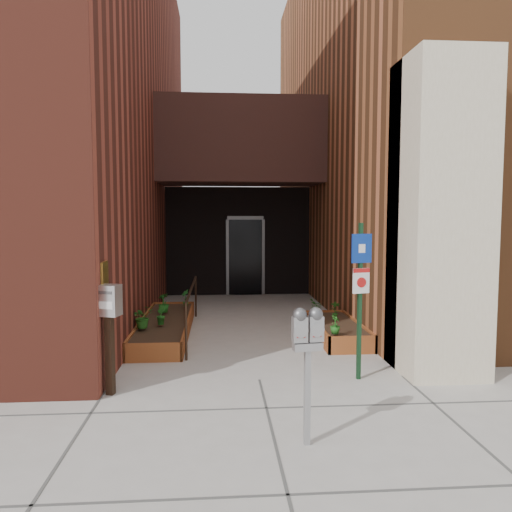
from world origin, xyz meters
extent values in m
plane|color=#9E9991|center=(0.00, 0.00, 0.00)|extent=(80.00, 80.00, 0.00)
cube|color=maroon|center=(-6.00, 6.70, 5.00)|extent=(8.00, 14.60, 10.00)
cube|color=brown|center=(6.00, 7.15, 5.00)|extent=(8.00, 13.70, 10.00)
cube|color=beige|center=(2.55, 0.20, 2.20)|extent=(1.10, 1.20, 4.40)
cube|color=black|center=(0.00, 6.00, 4.00)|extent=(4.20, 2.00, 2.00)
cube|color=black|center=(0.00, 7.40, 1.50)|extent=(4.00, 0.30, 3.00)
cube|color=black|center=(0.20, 7.22, 1.05)|extent=(0.90, 0.06, 2.10)
cube|color=#B79338|center=(-1.99, -0.20, 1.50)|extent=(0.04, 0.30, 0.30)
cube|color=brown|center=(-1.55, 0.92, 0.15)|extent=(0.90, 0.04, 0.30)
cube|color=brown|center=(-1.55, 4.48, 0.15)|extent=(0.90, 0.04, 0.30)
cube|color=brown|center=(-1.98, 2.70, 0.15)|extent=(0.04, 3.60, 0.30)
cube|color=brown|center=(-1.12, 2.70, 0.15)|extent=(0.04, 3.60, 0.30)
cube|color=black|center=(-1.55, 2.70, 0.13)|extent=(0.82, 3.52, 0.26)
cube|color=brown|center=(1.60, 1.12, 0.15)|extent=(0.80, 0.04, 0.30)
cube|color=brown|center=(1.60, 3.28, 0.15)|extent=(0.80, 0.04, 0.30)
cube|color=brown|center=(1.22, 2.20, 0.15)|extent=(0.04, 2.20, 0.30)
cube|color=brown|center=(1.98, 2.20, 0.15)|extent=(0.04, 2.20, 0.30)
cube|color=black|center=(1.60, 2.20, 0.13)|extent=(0.72, 2.12, 0.26)
cylinder|color=black|center=(-1.05, 1.00, 0.45)|extent=(0.04, 0.04, 0.90)
cylinder|color=black|center=(-1.05, 4.30, 0.45)|extent=(0.04, 0.04, 0.90)
cylinder|color=black|center=(-1.05, 2.65, 0.88)|extent=(0.04, 3.30, 0.04)
cube|color=#9C9C9E|center=(0.31, -1.93, 0.47)|extent=(0.06, 0.06, 0.94)
cube|color=#9C9C9E|center=(0.31, -1.93, 0.98)|extent=(0.29, 0.15, 0.08)
cube|color=#9C9C9E|center=(0.23, -1.94, 1.15)|extent=(0.15, 0.11, 0.24)
sphere|color=#59595B|center=(0.23, -1.94, 1.29)|extent=(0.14, 0.14, 0.14)
cube|color=white|center=(0.23, -1.99, 1.17)|extent=(0.08, 0.02, 0.05)
cube|color=#B21414|center=(0.23, -1.99, 1.09)|extent=(0.08, 0.02, 0.03)
cube|color=#9C9C9E|center=(0.39, -1.92, 1.15)|extent=(0.15, 0.11, 0.24)
sphere|color=#59595B|center=(0.39, -1.92, 1.29)|extent=(0.14, 0.14, 0.14)
cube|color=white|center=(0.39, -1.97, 1.17)|extent=(0.08, 0.02, 0.05)
cube|color=#B21414|center=(0.39, -1.97, 1.09)|extent=(0.08, 0.02, 0.03)
cube|color=#13341C|center=(1.35, -0.06, 1.07)|extent=(0.06, 0.06, 2.13)
cube|color=navy|center=(1.36, -0.09, 1.79)|extent=(0.29, 0.09, 0.39)
cube|color=white|center=(1.36, -0.10, 1.79)|extent=(0.10, 0.03, 0.12)
cube|color=white|center=(1.36, -0.09, 1.36)|extent=(0.24, 0.07, 0.34)
cube|color=#B21414|center=(1.36, -0.10, 1.50)|extent=(0.24, 0.07, 0.06)
cylinder|color=#B21414|center=(1.36, -0.10, 1.34)|extent=(0.13, 0.04, 0.14)
cube|color=black|center=(-1.90, -0.40, 0.50)|extent=(0.11, 0.11, 1.01)
cube|color=#BDBEC0|center=(-1.90, -0.40, 1.19)|extent=(0.32, 0.27, 0.38)
cube|color=#59595B|center=(-1.93, -0.50, 1.30)|extent=(0.20, 0.07, 0.04)
cube|color=white|center=(-1.93, -0.50, 1.15)|extent=(0.21, 0.07, 0.09)
imported|color=#215D1A|center=(-1.85, 1.96, 0.50)|extent=(0.50, 0.50, 0.39)
imported|color=#1E5F1B|center=(-1.58, 2.21, 0.47)|extent=(0.24, 0.24, 0.34)
imported|color=#195718|center=(-1.64, 3.31, 0.49)|extent=(0.30, 0.30, 0.38)
imported|color=#1B5F1D|center=(-1.25, 3.89, 0.48)|extent=(0.26, 0.26, 0.37)
imported|color=#205F1B|center=(1.35, 1.30, 0.45)|extent=(0.23, 0.23, 0.30)
imported|color=#1F5919|center=(1.64, 2.50, 0.46)|extent=(0.22, 0.22, 0.33)
imported|color=#23601B|center=(1.35, 2.89, 0.45)|extent=(0.32, 0.32, 0.30)
camera|label=1|loc=(-0.54, -6.59, 2.25)|focal=35.00mm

